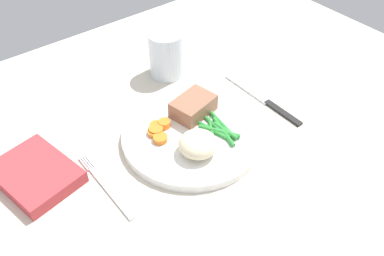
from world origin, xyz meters
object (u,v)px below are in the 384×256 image
object	(u,v)px
fork	(106,186)
knife	(264,100)
napkin	(36,174)
dinner_plate	(192,135)
water_glass	(167,57)
meat_portion	(193,106)

from	to	relation	value
fork	knife	size ratio (longest dim) A/B	0.81
knife	napkin	xyz separation A→B (cm)	(-44.51, 8.57, 0.97)
knife	dinner_plate	bearing A→B (deg)	177.91
napkin	fork	bearing A→B (deg)	-46.43
dinner_plate	water_glass	xyz separation A→B (cm)	(8.49, 19.63, 3.43)
napkin	meat_portion	bearing A→B (deg)	-8.17
fork	knife	world-z (taller)	knife
dinner_plate	water_glass	world-z (taller)	water_glass
fork	meat_portion	bearing A→B (deg)	7.07
meat_portion	napkin	size ratio (longest dim) A/B	0.58
water_glass	napkin	world-z (taller)	water_glass
fork	knife	distance (cm)	36.38
knife	napkin	bearing A→B (deg)	167.91
water_glass	napkin	xyz separation A→B (cm)	(-34.75, -11.34, -3.06)
dinner_plate	water_glass	distance (cm)	21.66
meat_portion	knife	world-z (taller)	meat_portion
meat_portion	fork	size ratio (longest dim) A/B	0.48
water_glass	fork	bearing A→B (deg)	-143.24
dinner_plate	fork	xyz separation A→B (cm)	(-18.13, -0.26, -0.60)
meat_portion	water_glass	distance (cm)	16.43
fork	knife	xyz separation A→B (cm)	(36.38, -0.03, -0.00)
meat_portion	napkin	world-z (taller)	meat_portion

